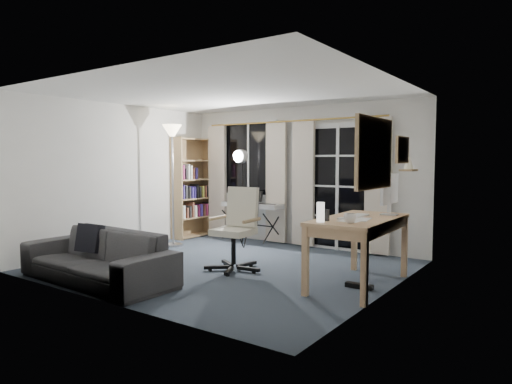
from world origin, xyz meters
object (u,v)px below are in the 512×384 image
at_px(bookshelf, 191,190).
at_px(mug, 350,217).
at_px(torchiere_lamp, 172,149).
at_px(sofa, 97,248).
at_px(studio_light, 241,167).
at_px(desk, 359,226).
at_px(monitor, 389,190).
at_px(keyboard_piano, 252,206).
at_px(office_chair, 239,221).

xyz_separation_m(bookshelf, mug, (4.10, -1.91, -0.03)).
xyz_separation_m(torchiere_lamp, sofa, (0.93, -2.20, -1.26)).
bearing_deg(torchiere_lamp, bookshelf, 114.83).
xyz_separation_m(torchiere_lamp, studio_light, (1.00, 0.62, -0.32)).
bearing_deg(bookshelf, torchiere_lamp, -64.25).
height_order(desk, monitor, monitor).
relative_size(studio_light, desk, 1.11).
bearing_deg(studio_light, torchiere_lamp, -144.73).
distance_m(torchiere_lamp, desk, 3.76).
relative_size(desk, mug, 11.52).
bearing_deg(mug, bookshelf, 154.99).
xyz_separation_m(bookshelf, desk, (4.00, -1.41, -0.20)).
xyz_separation_m(monitor, mug, (-0.10, -0.95, -0.24)).
distance_m(mug, sofa, 3.03).
height_order(studio_light, sofa, studio_light).
bearing_deg(mug, studio_light, 148.48).
bearing_deg(monitor, keyboard_piano, 157.05).
relative_size(desk, sofa, 0.71).
height_order(bookshelf, mug, bookshelf).
distance_m(torchiere_lamp, mug, 3.92).
relative_size(bookshelf, torchiere_lamp, 0.92).
bearing_deg(studio_light, keyboard_piano, 103.78).
height_order(torchiere_lamp, studio_light, torchiere_lamp).
bearing_deg(mug, monitor, 84.22).
bearing_deg(studio_light, mug, -28.25).
bearing_deg(desk, torchiere_lamp, 170.11).
distance_m(desk, mug, 0.54).
xyz_separation_m(studio_light, desk, (2.60, -1.16, -0.65)).
bearing_deg(mug, desk, 101.31).
relative_size(torchiere_lamp, desk, 1.36).
distance_m(monitor, mug, 0.98).
bearing_deg(studio_light, monitor, -10.91).
bearing_deg(torchiere_lamp, desk, -8.44).
distance_m(office_chair, sofa, 1.84).
distance_m(bookshelf, office_chair, 2.80).
height_order(bookshelf, sofa, bookshelf).
bearing_deg(desk, sofa, -149.48).
bearing_deg(sofa, torchiere_lamp, 114.79).
height_order(studio_light, mug, studio_light).
xyz_separation_m(torchiere_lamp, monitor, (3.79, -0.08, -0.56)).
xyz_separation_m(keyboard_piano, office_chair, (1.00, -1.71, -0.01)).
distance_m(studio_light, sofa, 2.97).
height_order(office_chair, desk, office_chair).
height_order(office_chair, sofa, office_chair).
height_order(torchiere_lamp, mug, torchiere_lamp).
bearing_deg(sofa, bookshelf, 115.33).
height_order(bookshelf, keyboard_piano, bookshelf).
distance_m(torchiere_lamp, monitor, 3.83).
distance_m(bookshelf, sofa, 3.39).
bearing_deg(monitor, sofa, -145.00).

